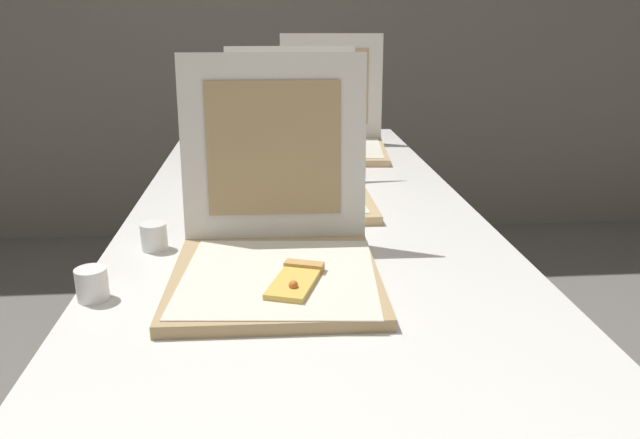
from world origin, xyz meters
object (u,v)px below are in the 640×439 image
Objects in this scene: table at (306,238)px; pizza_box_middle at (296,178)px; pizza_box_front at (276,247)px; cup_white_near_center at (154,236)px; cup_white_far at (219,169)px; pizza_box_back at (331,136)px; cup_white_near_left at (92,284)px.

table is 0.21m from pizza_box_middle.
pizza_box_front is 7.55× the size of cup_white_near_center.
cup_white_near_center is 0.57m from cup_white_far.
cup_white_near_center is 1.00× the size of cup_white_far.
pizza_box_middle is 0.58m from pizza_box_back.
cup_white_near_left is at bearing -109.39° from pizza_box_back.
cup_white_near_left reaches higher than table.
cup_white_far is 0.81m from cup_white_near_left.
cup_white_near_center is (-0.46, -0.91, -0.03)m from pizza_box_back.
cup_white_far and cup_white_near_left have the same top height.
cup_white_far is (-0.22, 0.22, -0.03)m from pizza_box_middle.
cup_white_near_left is (-0.38, -0.58, -0.03)m from pizza_box_middle.
pizza_box_middle is 8.93× the size of cup_white_near_center.
pizza_box_back is (0.21, 1.07, 0.00)m from pizza_box_front.
pizza_box_back reaches higher than cup_white_far.
cup_white_near_center is (-0.31, -0.35, -0.03)m from pizza_box_middle.
cup_white_far is (0.09, 0.57, 0.00)m from cup_white_near_center.
cup_white_near_center is 0.24m from cup_white_near_left.
pizza_box_front reaches higher than cup_white_far.
pizza_box_front is 0.33m from cup_white_near_left.
cup_white_near_left is (-0.53, -1.14, -0.03)m from pizza_box_back.
pizza_box_back is (0.15, 0.56, 0.00)m from pizza_box_middle.
pizza_box_front is 1.09m from pizza_box_back.
table is at bearing -86.34° from pizza_box_middle.
cup_white_near_left is (-0.32, -0.08, -0.03)m from pizza_box_front.
cup_white_far is (-0.37, -0.35, -0.03)m from pizza_box_back.
pizza_box_middle is 8.93× the size of cup_white_near_left.
table is 40.99× the size of cup_white_far.
pizza_box_back is 0.51m from cup_white_far.
table is 40.99× the size of cup_white_near_left.
pizza_box_front is 0.95× the size of pizza_box_back.
pizza_box_front is 0.74m from cup_white_far.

